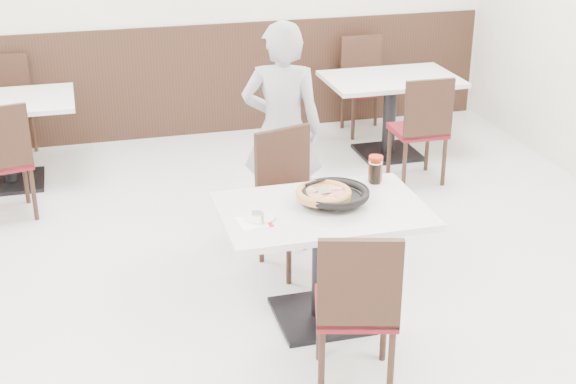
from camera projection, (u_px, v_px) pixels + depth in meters
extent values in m
plane|color=#B4B3AF|center=(292.00, 308.00, 5.07)|extent=(7.00, 7.00, 0.00)
cube|color=black|center=(199.00, 81.00, 7.93)|extent=(5.90, 0.03, 1.10)
cylinder|color=black|center=(325.00, 203.00, 4.69)|extent=(0.14, 0.14, 0.04)
cylinder|color=black|center=(335.00, 197.00, 4.71)|extent=(0.34, 0.34, 0.01)
cylinder|color=#D99751|center=(323.00, 195.00, 4.69)|extent=(0.33, 0.33, 0.02)
cube|color=white|center=(323.00, 190.00, 4.68)|extent=(0.09, 0.10, 0.00)
cube|color=white|center=(254.00, 222.00, 4.49)|extent=(0.19, 0.19, 0.00)
cylinder|color=silver|center=(260.00, 218.00, 4.53)|extent=(0.17, 0.17, 0.01)
cube|color=white|center=(263.00, 218.00, 4.49)|extent=(0.05, 0.15, 0.00)
cylinder|color=black|center=(375.00, 173.00, 4.99)|extent=(0.07, 0.07, 0.13)
cylinder|color=#AD2309|center=(375.00, 168.00, 5.03)|extent=(0.09, 0.09, 0.16)
imported|color=#A4A4A8|center=(282.00, 130.00, 5.78)|extent=(0.68, 0.55, 1.60)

